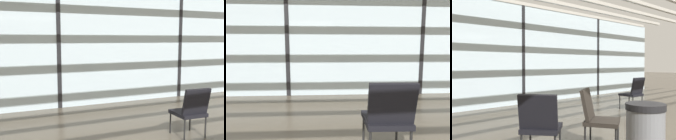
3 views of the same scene
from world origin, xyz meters
TOP-DOWN VIEW (x-y plane):
  - glass_curtain_wall at (0.00, 5.20)m, footprint 14.00×0.08m
  - window_mullion_1 at (0.00, 5.20)m, footprint 0.10×0.12m
  - window_mullion_2 at (3.50, 5.20)m, footprint 0.10×0.12m
  - parked_airplane at (1.40, 11.63)m, footprint 12.85×3.97m
  - lounge_chair_3 at (1.65, 2.34)m, footprint 0.50×0.54m

SIDE VIEW (x-z plane):
  - lounge_chair_3 at x=1.65m, z-range 0.06..0.93m
  - glass_curtain_wall at x=0.00m, z-range 0.00..3.01m
  - window_mullion_1 at x=0.00m, z-range 0.00..3.01m
  - window_mullion_2 at x=3.50m, z-range 0.00..3.01m
  - parked_airplane at x=1.40m, z-range 0.00..3.97m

